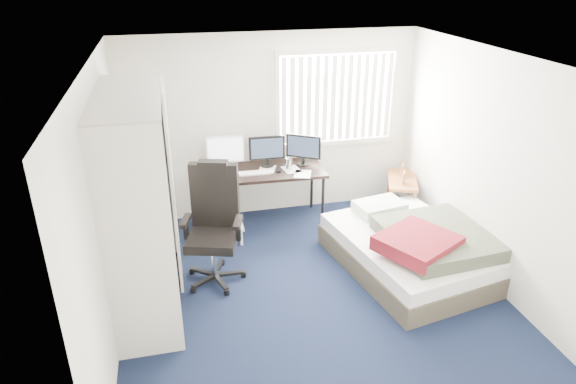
# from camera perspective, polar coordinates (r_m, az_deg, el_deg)

# --- Properties ---
(ground) EXTENTS (4.20, 4.20, 0.00)m
(ground) POSITION_cam_1_polar(r_m,az_deg,el_deg) (5.74, 2.65, -10.96)
(ground) COLOR black
(ground) RESTS_ON ground
(room_shell) EXTENTS (4.20, 4.20, 4.20)m
(room_shell) POSITION_cam_1_polar(r_m,az_deg,el_deg) (5.02, 2.98, 3.22)
(room_shell) COLOR silver
(room_shell) RESTS_ON ground
(window_assembly) EXTENTS (1.72, 0.09, 1.32)m
(window_assembly) POSITION_cam_1_polar(r_m,az_deg,el_deg) (7.11, 5.44, 10.33)
(window_assembly) COLOR white
(window_assembly) RESTS_ON ground
(closet) EXTENTS (0.64, 1.84, 2.22)m
(closet) POSITION_cam_1_polar(r_m,az_deg,el_deg) (5.16, -16.08, 0.95)
(closet) COLOR beige
(closet) RESTS_ON ground
(desk) EXTENTS (1.59, 0.78, 1.23)m
(desk) POSITION_cam_1_polar(r_m,az_deg,el_deg) (6.83, -2.60, 2.76)
(desk) COLOR black
(desk) RESTS_ON ground
(office_chair) EXTENTS (0.79, 0.79, 1.36)m
(office_chair) POSITION_cam_1_polar(r_m,az_deg,el_deg) (5.78, -8.18, -4.87)
(office_chair) COLOR black
(office_chair) RESTS_ON ground
(footstool) EXTENTS (0.30, 0.24, 0.24)m
(footstool) POSITION_cam_1_polar(r_m,az_deg,el_deg) (6.57, -6.24, -4.24)
(footstool) COLOR white
(footstool) RESTS_ON ground
(nightstand) EXTENTS (0.64, 0.86, 0.71)m
(nightstand) POSITION_cam_1_polar(r_m,az_deg,el_deg) (7.36, 12.56, 0.99)
(nightstand) COLOR brown
(nightstand) RESTS_ON ground
(bed) EXTENTS (1.76, 2.14, 0.63)m
(bed) POSITION_cam_1_polar(r_m,az_deg,el_deg) (6.15, 13.77, -6.08)
(bed) COLOR #443D31
(bed) RESTS_ON ground
(pine_box) EXTENTS (0.42, 0.34, 0.29)m
(pine_box) POSITION_cam_1_polar(r_m,az_deg,el_deg) (5.52, -14.44, -11.63)
(pine_box) COLOR tan
(pine_box) RESTS_ON ground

